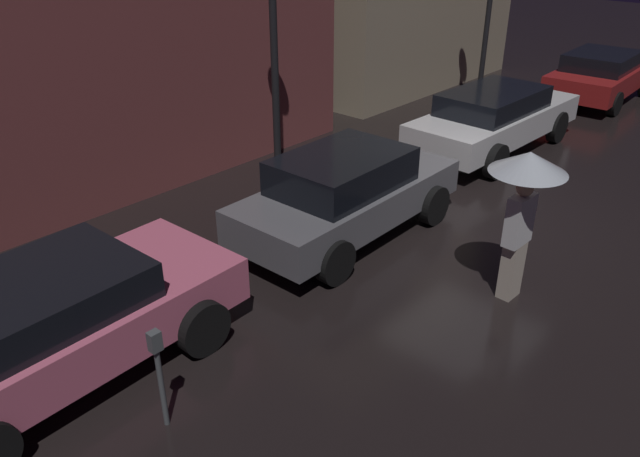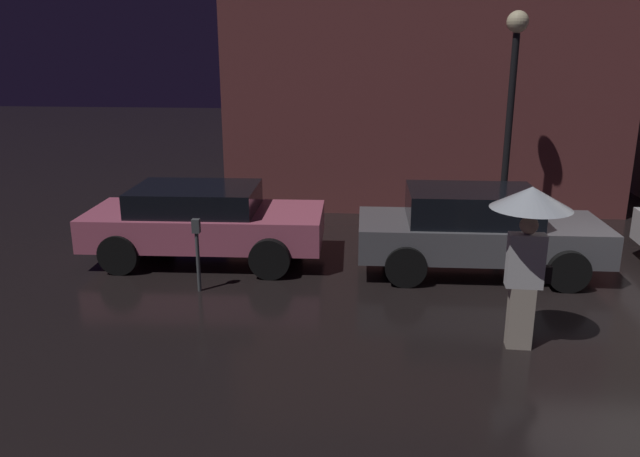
{
  "view_description": "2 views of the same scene",
  "coord_description": "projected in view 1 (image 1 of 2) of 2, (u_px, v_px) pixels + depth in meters",
  "views": [
    {
      "loc": [
        -9.13,
        -4.48,
        4.88
      ],
      "look_at": [
        -4.08,
        0.07,
        1.34
      ],
      "focal_mm": 35.0,
      "sensor_mm": 36.0,
      "label": 1
    },
    {
      "loc": [
        -3.85,
        -9.11,
        3.78
      ],
      "look_at": [
        -4.63,
        -0.12,
        1.13
      ],
      "focal_mm": 35.0,
      "sensor_mm": 36.0,
      "label": 2
    }
  ],
  "objects": [
    {
      "name": "ground_plane",
      "position": [
        478.0,
        218.0,
        10.93
      ],
      "size": [
        60.0,
        60.0,
        0.0
      ],
      "primitive_type": "plane",
      "color": "black"
    },
    {
      "name": "building_facade_left",
      "position": [
        112.0,
        17.0,
        11.6
      ],
      "size": [
        9.2,
        3.0,
        6.04
      ],
      "color": "brown",
      "rests_on": "ground"
    },
    {
      "name": "parked_car_pink",
      "position": [
        55.0,
        321.0,
        6.96
      ],
      "size": [
        4.26,
        1.99,
        1.36
      ],
      "rotation": [
        0.0,
        0.0,
        0.03
      ],
      "color": "#DB6684",
      "rests_on": "ground"
    },
    {
      "name": "parked_car_grey",
      "position": [
        346.0,
        193.0,
        10.01
      ],
      "size": [
        4.16,
        1.88,
        1.45
      ],
      "rotation": [
        0.0,
        0.0,
        0.02
      ],
      "color": "slate",
      "rests_on": "ground"
    },
    {
      "name": "parked_car_white",
      "position": [
        494.0,
        118.0,
        13.59
      ],
      "size": [
        4.74,
        1.9,
        1.38
      ],
      "rotation": [
        0.0,
        0.0,
        -0.03
      ],
      "color": "silver",
      "rests_on": "ground"
    },
    {
      "name": "parked_car_red",
      "position": [
        600.0,
        74.0,
        17.21
      ],
      "size": [
        4.1,
        2.0,
        1.33
      ],
      "rotation": [
        0.0,
        0.0,
        0.04
      ],
      "color": "maroon",
      "rests_on": "ground"
    },
    {
      "name": "pedestrian_with_umbrella",
      "position": [
        525.0,
        189.0,
        8.01
      ],
      "size": [
        1.0,
        1.0,
        2.14
      ],
      "rotation": [
        0.0,
        0.0,
        -0.04
      ],
      "color": "beige",
      "rests_on": "ground"
    },
    {
      "name": "parking_meter",
      "position": [
        159.0,
        368.0,
        6.26
      ],
      "size": [
        0.12,
        0.1,
        1.19
      ],
      "color": "#4C5154",
      "rests_on": "ground"
    },
    {
      "name": "street_lamp_near",
      "position": [
        273.0,
        18.0,
        11.03
      ],
      "size": [
        0.42,
        0.42,
        4.43
      ],
      "color": "black",
      "rests_on": "ground"
    }
  ]
}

